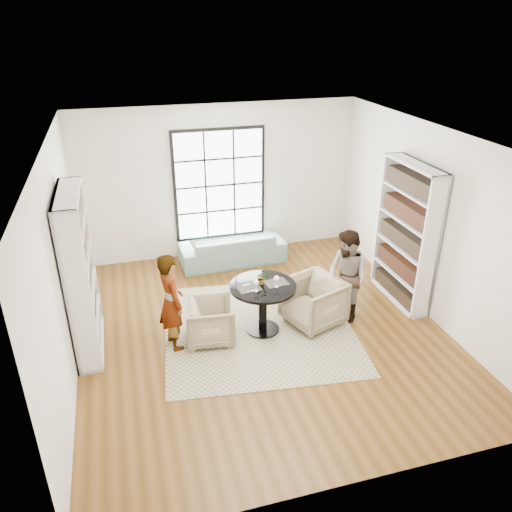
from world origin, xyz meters
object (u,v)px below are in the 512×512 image
object	(u,v)px
armchair_left	(210,321)
person_left	(171,302)
pedestal_table	(263,298)
wine_glass_left	(256,283)
wine_glass_right	(277,279)
sofa	(232,248)
person_right	(347,276)
flower_centerpiece	(261,278)
armchair_right	(313,302)

from	to	relation	value
armchair_left	person_left	bearing A→B (deg)	96.19
armchair_left	person_left	xyz separation A→B (m)	(-0.55, 0.00, 0.43)
pedestal_table	person_left	size ratio (longest dim) A/B	0.67
pedestal_table	wine_glass_left	world-z (taller)	wine_glass_left
person_left	wine_glass_left	distance (m)	1.25
wine_glass_right	armchair_left	bearing A→B (deg)	175.48
sofa	person_right	world-z (taller)	person_right
person_left	person_right	xyz separation A→B (m)	(2.76, 0.02, 0.00)
wine_glass_right	flower_centerpiece	bearing A→B (deg)	142.21
armchair_left	flower_centerpiece	distance (m)	1.00
armchair_left	wine_glass_right	world-z (taller)	wine_glass_right
person_left	wine_glass_left	bearing A→B (deg)	-109.09
sofa	armchair_right	world-z (taller)	armchair_right
armchair_right	pedestal_table	bearing A→B (deg)	-109.82
pedestal_table	sofa	bearing A→B (deg)	87.75
pedestal_table	person_right	distance (m)	1.39
person_right	sofa	bearing A→B (deg)	-169.38
wine_glass_right	person_right	bearing A→B (deg)	4.67
person_right	wine_glass_right	xyz separation A→B (m)	(-1.20, -0.10, 0.18)
armchair_right	armchair_left	bearing A→B (deg)	-109.36
flower_centerpiece	person_right	bearing A→B (deg)	-2.15
sofa	wine_glass_right	world-z (taller)	wine_glass_right
person_left	wine_glass_right	world-z (taller)	person_left
person_left	person_right	distance (m)	2.76
armchair_left	wine_glass_left	size ratio (longest dim) A/B	3.87
person_left	wine_glass_left	size ratio (longest dim) A/B	8.19
wine_glass_left	flower_centerpiece	xyz separation A→B (m)	(0.13, 0.19, -0.04)
armchair_right	person_left	size ratio (longest dim) A/B	0.55
armchair_right	person_right	world-z (taller)	person_right
sofa	person_left	world-z (taller)	person_left
sofa	wine_glass_left	xyz separation A→B (m)	(-0.24, -2.60, 0.64)
armchair_left	wine_glass_left	bearing A→B (deg)	-93.38
pedestal_table	armchair_left	distance (m)	0.87
wine_glass_right	wine_glass_left	bearing A→B (deg)	-173.85
flower_centerpiece	pedestal_table	bearing A→B (deg)	-77.71
armchair_right	person_left	distance (m)	2.24
person_right	wine_glass_right	size ratio (longest dim) A/B	8.16
pedestal_table	wine_glass_left	distance (m)	0.41
pedestal_table	sofa	distance (m)	2.49
pedestal_table	wine_glass_right	distance (m)	0.41
wine_glass_right	flower_centerpiece	xyz separation A→B (m)	(-0.19, 0.15, -0.04)
sofa	armchair_left	size ratio (longest dim) A/B	2.87
armchair_right	person_left	xyz separation A→B (m)	(-2.21, -0.02, 0.37)
pedestal_table	person_left	distance (m)	1.39
person_right	armchair_right	bearing A→B (deg)	-106.86
sofa	wine_glass_left	bearing A→B (deg)	82.51
armchair_right	flower_centerpiece	size ratio (longest dim) A/B	4.39
sofa	flower_centerpiece	xyz separation A→B (m)	(-0.11, -2.42, 0.60)
pedestal_table	armchair_right	size ratio (longest dim) A/B	1.21
sofa	flower_centerpiece	bearing A→B (deg)	85.24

